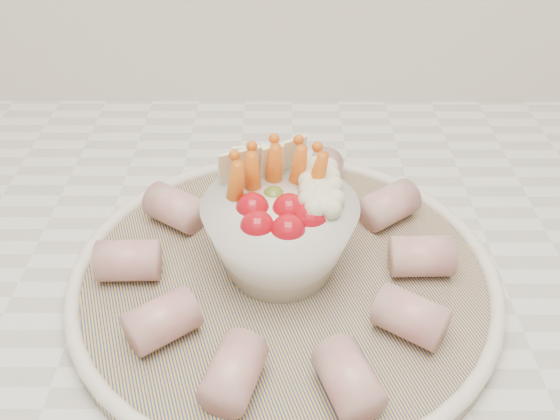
{
  "coord_description": "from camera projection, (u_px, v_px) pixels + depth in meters",
  "views": [
    {
      "loc": [
        0.05,
        1.06,
        1.28
      ],
      "look_at": [
        0.04,
        1.44,
        0.99
      ],
      "focal_mm": 40.0,
      "sensor_mm": 36.0,
      "label": 1
    }
  ],
  "objects": [
    {
      "name": "serving_platter",
      "position": [
        284.0,
        277.0,
        0.5
      ],
      "size": [
        0.43,
        0.43,
        0.02
      ],
      "color": "navy",
      "rests_on": "kitchen_counter"
    },
    {
      "name": "veggie_bowl",
      "position": [
        282.0,
        228.0,
        0.48
      ],
      "size": [
        0.12,
        0.12,
        0.1
      ],
      "color": "silver",
      "rests_on": "serving_platter"
    },
    {
      "name": "cured_meat_rolls",
      "position": [
        283.0,
        258.0,
        0.49
      ],
      "size": [
        0.28,
        0.29,
        0.03
      ],
      "color": "#AB4E57",
      "rests_on": "serving_platter"
    }
  ]
}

